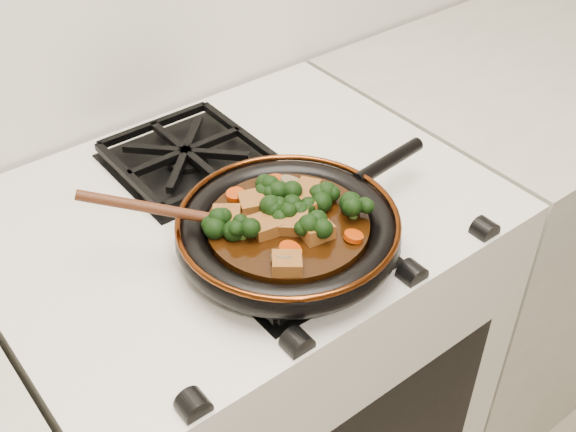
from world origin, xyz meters
TOP-DOWN VIEW (x-y plane):
  - stove at (0.00, 1.69)m, footprint 0.76×0.60m
  - burner_grate_front at (0.00, 1.55)m, footprint 0.23×0.23m
  - burner_grate_back at (0.00, 1.83)m, footprint 0.23×0.23m
  - skillet at (-0.00, 1.55)m, footprint 0.44×0.31m
  - braising_sauce at (-0.01, 1.55)m, footprint 0.22×0.22m
  - tofu_cube_0 at (-0.02, 1.60)m, footprint 0.06×0.06m
  - tofu_cube_1 at (0.02, 1.56)m, footprint 0.06×0.06m
  - tofu_cube_2 at (-0.06, 1.48)m, footprint 0.05×0.05m
  - tofu_cube_3 at (0.01, 1.51)m, footprint 0.05×0.05m
  - tofu_cube_4 at (0.03, 1.59)m, footprint 0.04×0.04m
  - tofu_cube_5 at (-0.01, 1.54)m, footprint 0.06×0.06m
  - tofu_cube_6 at (-0.04, 1.56)m, footprint 0.05×0.05m
  - tofu_cube_7 at (0.05, 1.58)m, footprint 0.05×0.04m
  - tofu_cube_8 at (-0.07, 1.60)m, footprint 0.05×0.05m
  - broccoli_floret_0 at (0.06, 1.55)m, footprint 0.09×0.09m
  - broccoli_floret_1 at (-0.02, 1.56)m, footprint 0.07×0.07m
  - broccoli_floret_2 at (0.02, 1.54)m, footprint 0.08×0.09m
  - broccoli_floret_3 at (-0.07, 1.56)m, footprint 0.06×0.07m
  - broccoli_floret_4 at (0.00, 1.56)m, footprint 0.08×0.07m
  - broccoli_floret_5 at (0.00, 1.50)m, footprint 0.08×0.07m
  - broccoli_floret_6 at (0.01, 1.59)m, footprint 0.08×0.08m
  - broccoli_floret_7 at (0.01, 1.61)m, footprint 0.09×0.09m
  - broccoli_floret_8 at (0.07, 1.50)m, footprint 0.07×0.07m
  - broccoli_floret_9 at (-0.09, 1.59)m, footprint 0.07×0.07m
  - carrot_coin_0 at (-0.03, 1.64)m, footprint 0.03×0.03m
  - carrot_coin_1 at (0.03, 1.63)m, footprint 0.03×0.03m
  - carrot_coin_2 at (0.04, 1.47)m, footprint 0.03×0.03m
  - carrot_coin_3 at (-0.04, 1.50)m, footprint 0.03×0.03m
  - carrot_coin_4 at (-0.02, 1.54)m, footprint 0.03×0.03m
  - mushroom_slice_0 at (0.05, 1.61)m, footprint 0.04×0.04m
  - mushroom_slice_1 at (-0.06, 1.49)m, footprint 0.05×0.05m
  - mushroom_slice_2 at (0.07, 1.57)m, footprint 0.04×0.04m
  - wooden_spoon at (-0.11, 1.62)m, footprint 0.13×0.10m

SIDE VIEW (x-z plane):
  - stove at x=0.00m, z-range 0.00..0.90m
  - burner_grate_front at x=0.00m, z-range 0.90..0.93m
  - burner_grate_back at x=0.00m, z-range 0.90..0.93m
  - skillet at x=0.00m, z-range 0.92..0.97m
  - braising_sauce at x=-0.01m, z-range 0.94..0.96m
  - carrot_coin_0 at x=-0.03m, z-range 0.96..0.97m
  - carrot_coin_1 at x=0.03m, z-range 0.96..0.97m
  - carrot_coin_2 at x=0.04m, z-range 0.96..0.97m
  - carrot_coin_3 at x=-0.04m, z-range 0.95..0.97m
  - carrot_coin_4 at x=-0.02m, z-range 0.95..0.97m
  - mushroom_slice_0 at x=0.05m, z-range 0.95..0.98m
  - mushroom_slice_1 at x=-0.06m, z-range 0.95..0.98m
  - mushroom_slice_2 at x=0.07m, z-range 0.95..0.98m
  - tofu_cube_2 at x=-0.06m, z-range 0.95..0.98m
  - tofu_cube_4 at x=0.03m, z-range 0.95..0.98m
  - tofu_cube_7 at x=0.05m, z-range 0.95..0.98m
  - tofu_cube_6 at x=-0.04m, z-range 0.96..0.98m
  - tofu_cube_8 at x=-0.07m, z-range 0.95..0.98m
  - tofu_cube_3 at x=0.01m, z-range 0.95..0.98m
  - broccoli_floret_9 at x=-0.09m, z-range 0.93..1.00m
  - tofu_cube_0 at x=-0.02m, z-range 0.95..0.98m
  - tofu_cube_1 at x=0.02m, z-range 0.95..0.98m
  - tofu_cube_5 at x=-0.01m, z-range 0.95..0.98m
  - broccoli_floret_3 at x=-0.07m, z-range 0.94..1.00m
  - broccoli_floret_2 at x=0.02m, z-range 0.93..1.00m
  - broccoli_floret_0 at x=0.06m, z-range 0.94..1.00m
  - broccoli_floret_1 at x=-0.02m, z-range 0.94..1.00m
  - broccoli_floret_4 at x=0.00m, z-range 0.94..1.01m
  - broccoli_floret_6 at x=0.01m, z-range 0.94..1.00m
  - broccoli_floret_8 at x=0.07m, z-range 0.94..1.00m
  - broccoli_floret_5 at x=0.00m, z-range 0.94..1.01m
  - broccoli_floret_7 at x=0.01m, z-range 0.94..1.01m
  - wooden_spoon at x=-0.11m, z-range 0.88..1.08m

